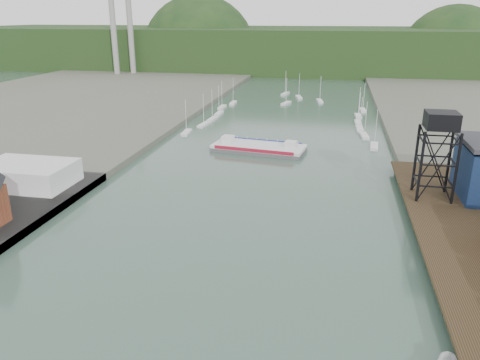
% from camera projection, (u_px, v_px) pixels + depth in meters
% --- Properties ---
extents(east_pier, '(14.00, 70.00, 2.45)m').
position_uv_depth(east_pier, '(458.00, 228.00, 75.49)').
color(east_pier, black).
rests_on(east_pier, ground).
extents(white_shed, '(18.00, 12.00, 4.50)m').
position_uv_depth(white_shed, '(27.00, 174.00, 94.65)').
color(white_shed, silver).
rests_on(white_shed, west_quay).
extents(lift_tower, '(6.50, 6.50, 16.00)m').
position_uv_depth(lift_tower, '(441.00, 126.00, 83.28)').
color(lift_tower, black).
rests_on(lift_tower, east_pier).
extents(marina_sailboats, '(57.71, 92.65, 0.90)m').
position_uv_depth(marina_sailboats, '(289.00, 114.00, 169.26)').
color(marina_sailboats, silver).
rests_on(marina_sailboats, ground).
extents(smokestacks, '(11.20, 8.20, 60.00)m').
position_uv_depth(smokestacks, '(121.00, 23.00, 266.09)').
color(smokestacks, gray).
rests_on(smokestacks, ground).
extents(distant_hills, '(500.00, 120.00, 80.00)m').
position_uv_depth(distant_hills, '(308.00, 52.00, 317.11)').
color(distant_hills, black).
rests_on(distant_hills, ground).
extents(chain_ferry, '(25.27, 12.86, 3.48)m').
position_uv_depth(chain_ferry, '(259.00, 148.00, 124.17)').
color(chain_ferry, '#505052').
rests_on(chain_ferry, ground).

